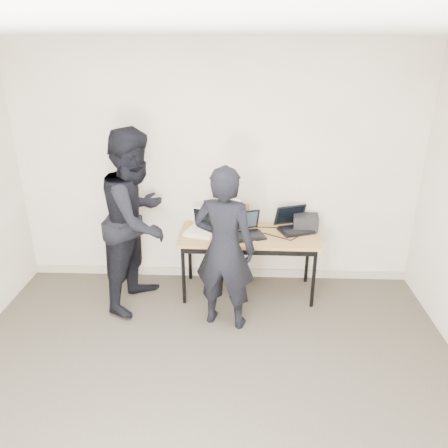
# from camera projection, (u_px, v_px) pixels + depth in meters

# --- Properties ---
(room) EXTENTS (4.60, 4.60, 2.80)m
(room) POSITION_uv_depth(u_px,v_px,m) (198.00, 263.00, 2.76)
(room) COLOR #413C32
(room) RESTS_ON ground
(desk) EXTENTS (1.51, 0.67, 0.72)m
(desk) POSITION_uv_depth(u_px,v_px,m) (249.00, 240.00, 4.74)
(desk) COLOR olive
(desk) RESTS_ON ground
(laptop_beige) EXTENTS (0.39, 0.38, 0.25)m
(laptop_beige) POSITION_uv_depth(u_px,v_px,m) (202.00, 228.00, 4.74)
(laptop_beige) COLOR beige
(laptop_beige) RESTS_ON desk
(laptop_center) EXTENTS (0.41, 0.40, 0.25)m
(laptop_center) POSITION_uv_depth(u_px,v_px,m) (247.00, 230.00, 4.68)
(laptop_center) COLOR black
(laptop_center) RESTS_ON desk
(laptop_right) EXTENTS (0.44, 0.44, 0.26)m
(laptop_right) POSITION_uv_depth(u_px,v_px,m) (294.00, 225.00, 4.81)
(laptop_right) COLOR black
(laptop_right) RESTS_ON desk
(leather_satchel) EXTENTS (0.36, 0.18, 0.25)m
(leather_satchel) POSITION_uv_depth(u_px,v_px,m) (233.00, 216.00, 4.88)
(leather_satchel) COLOR brown
(leather_satchel) RESTS_ON desk
(tissue) EXTENTS (0.14, 0.12, 0.08)m
(tissue) POSITION_uv_depth(u_px,v_px,m) (236.00, 202.00, 4.82)
(tissue) COLOR white
(tissue) RESTS_ON leather_satchel
(equipment_box) EXTENTS (0.29, 0.25, 0.15)m
(equipment_box) POSITION_uv_depth(u_px,v_px,m) (306.00, 222.00, 4.84)
(equipment_box) COLOR black
(equipment_box) RESTS_ON desk
(power_brick) EXTENTS (0.08, 0.06, 0.03)m
(power_brick) POSITION_uv_depth(u_px,v_px,m) (228.00, 240.00, 4.56)
(power_brick) COLOR black
(power_brick) RESTS_ON desk
(cables) EXTENTS (1.15, 0.41, 0.01)m
(cables) POSITION_uv_depth(u_px,v_px,m) (253.00, 234.00, 4.71)
(cables) COLOR black
(cables) RESTS_ON desk
(person_typist) EXTENTS (0.68, 0.53, 1.65)m
(person_typist) POSITION_uv_depth(u_px,v_px,m) (224.00, 249.00, 4.15)
(person_typist) COLOR black
(person_typist) RESTS_ON ground
(person_observer) EXTENTS (0.95, 1.09, 1.90)m
(person_observer) POSITION_uv_depth(u_px,v_px,m) (137.00, 220.00, 4.49)
(person_observer) COLOR black
(person_observer) RESTS_ON ground
(baseboard) EXTENTS (4.50, 0.03, 0.10)m
(baseboard) POSITION_uv_depth(u_px,v_px,m) (218.00, 272.00, 5.32)
(baseboard) COLOR #AAA28D
(baseboard) RESTS_ON ground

